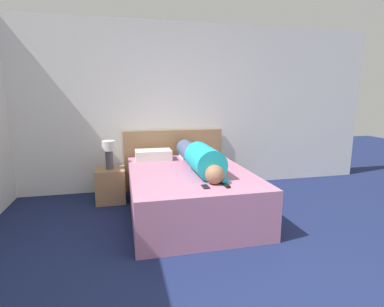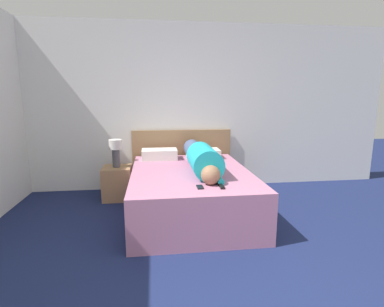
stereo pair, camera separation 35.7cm
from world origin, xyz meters
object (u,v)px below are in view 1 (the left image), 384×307
(nightstand, at_px, (111,185))
(table_lamp, at_px, (109,151))
(cell_phone, at_px, (205,187))
(bed, at_px, (189,192))
(pillow_near_headboard, at_px, (153,155))
(pillow_second, at_px, (197,153))
(tv_remote, at_px, (226,185))
(person_lying, at_px, (199,158))

(nightstand, height_order, table_lamp, table_lamp)
(nightstand, distance_m, table_lamp, 0.49)
(nightstand, xyz_separation_m, cell_phone, (1.00, -1.39, 0.33))
(cell_phone, bearing_deg, bed, 90.81)
(bed, distance_m, pillow_near_headboard, 0.91)
(pillow_second, bearing_deg, table_lamp, -176.46)
(tv_remote, height_order, cell_phone, tv_remote)
(person_lying, relative_size, cell_phone, 12.92)
(person_lying, relative_size, pillow_second, 3.42)
(pillow_near_headboard, height_order, tv_remote, pillow_near_headboard)
(table_lamp, xyz_separation_m, tv_remote, (1.22, -1.41, -0.16))
(nightstand, xyz_separation_m, table_lamp, (0.00, -0.00, 0.49))
(nightstand, relative_size, person_lying, 0.28)
(cell_phone, bearing_deg, tv_remote, -4.86)
(table_lamp, distance_m, person_lying, 1.30)
(table_lamp, height_order, tv_remote, table_lamp)
(pillow_second, bearing_deg, tv_remote, -92.18)
(cell_phone, bearing_deg, table_lamp, 125.84)
(person_lying, bearing_deg, tv_remote, -83.20)
(table_lamp, height_order, cell_phone, table_lamp)
(person_lying, height_order, pillow_second, person_lying)
(bed, height_order, nightstand, bed)
(person_lying, bearing_deg, bed, -164.73)
(person_lying, relative_size, pillow_near_headboard, 3.25)
(table_lamp, height_order, pillow_second, table_lamp)
(table_lamp, distance_m, pillow_second, 1.29)
(nightstand, bearing_deg, cell_phone, -54.16)
(pillow_near_headboard, xyz_separation_m, tv_remote, (0.60, -1.49, -0.06))
(nightstand, height_order, person_lying, person_lying)
(nightstand, relative_size, pillow_near_headboard, 0.92)
(nightstand, bearing_deg, tv_remote, -48.99)
(pillow_near_headboard, relative_size, cell_phone, 3.97)
(table_lamp, bearing_deg, tv_remote, -48.99)
(nightstand, distance_m, pillow_near_headboard, 0.74)
(pillow_near_headboard, xyz_separation_m, pillow_second, (0.66, -0.00, -0.01))
(person_lying, bearing_deg, nightstand, 150.55)
(table_lamp, height_order, person_lying, person_lying)
(bed, xyz_separation_m, pillow_second, (0.29, 0.76, 0.35))
(bed, relative_size, cell_phone, 15.47)
(nightstand, xyz_separation_m, person_lying, (1.13, -0.64, 0.47))
(pillow_near_headboard, height_order, pillow_second, pillow_near_headboard)
(table_lamp, height_order, pillow_near_headboard, table_lamp)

